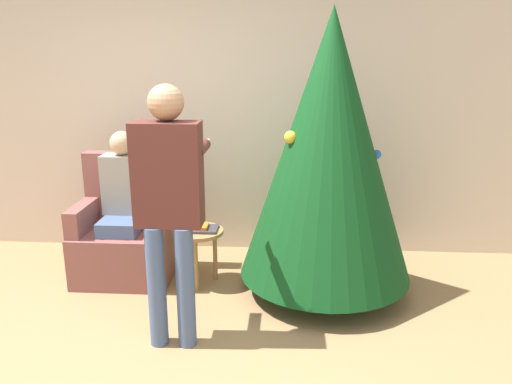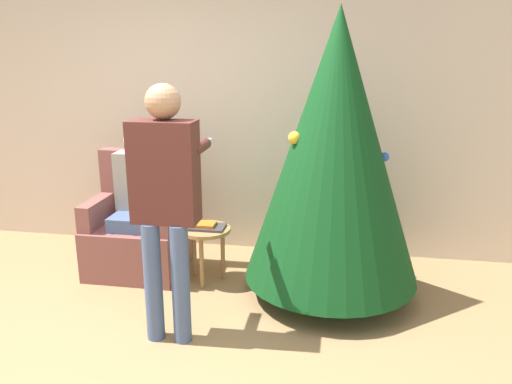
{
  "view_description": "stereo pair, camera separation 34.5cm",
  "coord_description": "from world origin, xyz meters",
  "px_view_note": "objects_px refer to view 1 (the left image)",
  "views": [
    {
      "loc": [
        0.79,
        -2.42,
        1.89
      ],
      "look_at": [
        0.57,
        0.9,
        0.94
      ],
      "focal_mm": 35.0,
      "sensor_mm": 36.0,
      "label": 1
    },
    {
      "loc": [
        1.13,
        -2.38,
        1.89
      ],
      "look_at": [
        0.57,
        0.9,
        0.94
      ],
      "focal_mm": 35.0,
      "sensor_mm": 36.0,
      "label": 2
    }
  ],
  "objects_px": {
    "side_stool": "(198,238)",
    "person_seated": "(123,200)",
    "christmas_tree": "(329,148)",
    "armchair": "(127,235)",
    "person_standing": "(169,195)"
  },
  "relations": [
    {
      "from": "side_stool",
      "to": "christmas_tree",
      "type": "bearing_deg",
      "value": -3.57
    },
    {
      "from": "armchair",
      "to": "side_stool",
      "type": "distance_m",
      "value": 0.66
    },
    {
      "from": "side_stool",
      "to": "person_seated",
      "type": "bearing_deg",
      "value": 170.82
    },
    {
      "from": "side_stool",
      "to": "armchair",
      "type": "bearing_deg",
      "value": 168.11
    },
    {
      "from": "christmas_tree",
      "to": "person_seated",
      "type": "height_order",
      "value": "christmas_tree"
    },
    {
      "from": "armchair",
      "to": "side_stool",
      "type": "bearing_deg",
      "value": -11.89
    },
    {
      "from": "person_seated",
      "to": "side_stool",
      "type": "distance_m",
      "value": 0.71
    },
    {
      "from": "armchair",
      "to": "side_stool",
      "type": "relative_size",
      "value": 2.21
    },
    {
      "from": "christmas_tree",
      "to": "person_seated",
      "type": "relative_size",
      "value": 1.76
    },
    {
      "from": "armchair",
      "to": "person_standing",
      "type": "height_order",
      "value": "person_standing"
    },
    {
      "from": "christmas_tree",
      "to": "side_stool",
      "type": "bearing_deg",
      "value": 176.43
    },
    {
      "from": "person_seated",
      "to": "armchair",
      "type": "bearing_deg",
      "value": 90.0
    },
    {
      "from": "armchair",
      "to": "side_stool",
      "type": "height_order",
      "value": "armchair"
    },
    {
      "from": "christmas_tree",
      "to": "armchair",
      "type": "xyz_separation_m",
      "value": [
        -1.68,
        0.2,
        -0.82
      ]
    },
    {
      "from": "armchair",
      "to": "person_seated",
      "type": "xyz_separation_m",
      "value": [
        0.0,
        -0.03,
        0.33
      ]
    }
  ]
}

